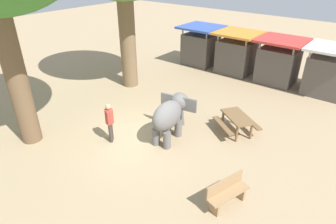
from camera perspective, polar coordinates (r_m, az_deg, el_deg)
The scene contains 9 objects.
ground_plane at distance 11.74m, azimuth -5.97°, elevation -5.10°, with size 60.00×60.00×0.00m, color tan.
elephant at distance 11.20m, azimuth 0.44°, elevation -0.47°, with size 1.58×2.38×1.63m.
person_handler at distance 11.23m, azimuth -11.52°, elevation -1.56°, with size 0.36×0.41×1.62m.
wooden_bench at distance 8.80m, azimuth 11.58°, elevation -15.22°, with size 0.78×1.46×0.88m.
picnic_table_near at distance 12.05m, azimuth 13.56°, elevation -1.57°, with size 2.07×2.07×0.78m.
market_stall_blue at distance 19.66m, azimuth 6.46°, elevation 12.64°, with size 2.50×2.50×2.52m.
market_stall_orange at distance 18.47m, azimuth 13.37°, elevation 11.01°, with size 2.50×2.50×2.52m.
market_stall_red at distance 17.59m, azimuth 21.01°, elevation 9.00°, with size 2.50×2.50×2.52m.
market_stall_white at distance 17.06m, azimuth 29.18°, elevation 6.66°, with size 2.50×2.50×2.52m.
Camera 1 is at (7.00, -6.84, 6.48)m, focal length 30.72 mm.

